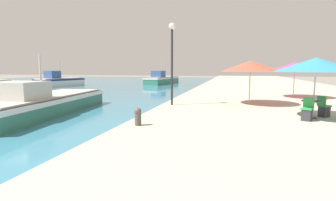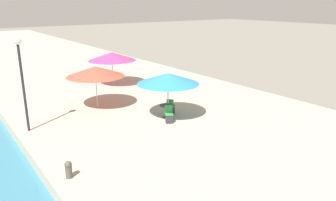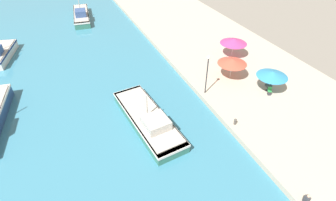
# 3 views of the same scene
# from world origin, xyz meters

# --- Properties ---
(quay_promenade) EXTENTS (16.00, 90.00, 0.60)m
(quay_promenade) POSITION_xyz_m (8.00, 37.00, 0.30)
(quay_promenade) COLOR #B2A893
(quay_promenade) RESTS_ON ground_plane
(fishing_boat_near) EXTENTS (4.19, 10.66, 3.44)m
(fishing_boat_near) POSITION_xyz_m (-6.69, 16.61, 0.72)
(fishing_boat_near) COLOR #33705B
(fishing_boat_near) RESTS_ON water_basin
(fishing_boat_far) EXTENTS (4.22, 7.61, 4.04)m
(fishing_boat_far) POSITION_xyz_m (-20.67, 37.29, 0.84)
(fishing_boat_far) COLOR silver
(fishing_boat_far) RESTS_ON water_basin
(fishing_boat_distant) EXTENTS (3.84, 10.38, 3.95)m
(fishing_boat_distant) POSITION_xyz_m (-8.04, 47.99, 0.82)
(fishing_boat_distant) COLOR #33705B
(fishing_boat_distant) RESTS_ON water_basin
(cafe_umbrella_pink) EXTENTS (3.32, 3.32, 2.51)m
(cafe_umbrella_pink) POSITION_xyz_m (7.25, 15.84, 2.82)
(cafe_umbrella_pink) COLOR #B7B7B7
(cafe_umbrella_pink) RESTS_ON quay_promenade
(cafe_umbrella_white) EXTENTS (3.39, 3.39, 2.50)m
(cafe_umbrella_white) POSITION_xyz_m (4.94, 19.87, 2.80)
(cafe_umbrella_white) COLOR #B7B7B7
(cafe_umbrella_white) RESTS_ON quay_promenade
(cafe_umbrella_striped) EXTENTS (3.54, 3.54, 2.50)m
(cafe_umbrella_striped) POSITION_xyz_m (8.23, 24.33, 2.79)
(cafe_umbrella_striped) COLOR #B7B7B7
(cafe_umbrella_striped) RESTS_ON quay_promenade
(cafe_table) EXTENTS (0.80, 0.80, 0.74)m
(cafe_table) POSITION_xyz_m (7.20, 15.88, 1.13)
(cafe_table) COLOR #333338
(cafe_table) RESTS_ON quay_promenade
(cafe_chair_left) EXTENTS (0.58, 0.57, 0.91)m
(cafe_chair_left) POSITION_xyz_m (7.79, 16.29, 0.92)
(cafe_chair_left) COLOR #2D2D33
(cafe_chair_left) RESTS_ON quay_promenade
(cafe_chair_right) EXTENTS (0.55, 0.56, 0.91)m
(cafe_chair_right) POSITION_xyz_m (6.88, 15.23, 0.92)
(cafe_chair_right) COLOR #2D2D33
(cafe_chair_right) RESTS_ON quay_promenade
(person_at_quay) EXTENTS (0.52, 0.36, 0.96)m
(person_at_quay) POSITION_xyz_m (0.37, 3.97, 1.02)
(person_at_quay) COLOR #232328
(person_at_quay) RESTS_ON quay_promenade
(mooring_bollard) EXTENTS (0.26, 0.26, 0.65)m
(mooring_bollard) POSITION_xyz_m (0.67, 12.78, 0.95)
(mooring_bollard) COLOR #4C4742
(mooring_bollard) RESTS_ON quay_promenade
(lamppost) EXTENTS (0.36, 0.36, 4.56)m
(lamppost) POSITION_xyz_m (0.63, 18.37, 3.69)
(lamppost) COLOR #232328
(lamppost) RESTS_ON quay_promenade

